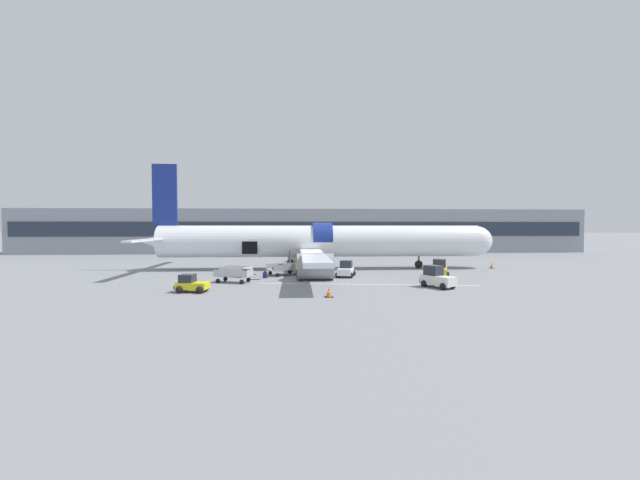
{
  "coord_description": "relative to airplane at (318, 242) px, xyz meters",
  "views": [
    {
      "loc": [
        -2.03,
        -39.82,
        5.03
      ],
      "look_at": [
        0.62,
        2.3,
        3.52
      ],
      "focal_mm": 22.0,
      "sensor_mm": 36.0,
      "label": 1
    }
  ],
  "objects": [
    {
      "name": "ground_plane",
      "position": [
        -0.57,
        -5.85,
        -3.14
      ],
      "size": [
        500.0,
        500.0,
        0.0
      ],
      "primitive_type": "plane",
      "color": "gray"
    },
    {
      "name": "apron_marking_line",
      "position": [
        2.1,
        -12.25,
        -3.14
      ],
      "size": [
        21.75,
        3.19,
        0.01
      ],
      "color": "silver",
      "rests_on": "ground_plane"
    },
    {
      "name": "terminal_strip",
      "position": [
        -0.57,
        32.22,
        0.94
      ],
      "size": [
        105.58,
        13.79,
        8.16
      ],
      "color": "gray",
      "rests_on": "ground_plane"
    },
    {
      "name": "airplane",
      "position": [
        0.0,
        0.0,
        0.0
      ],
      "size": [
        41.09,
        37.05,
        12.06
      ],
      "color": "white",
      "rests_on": "ground_plane"
    },
    {
      "name": "baggage_tug_lead",
      "position": [
        2.38,
        -7.24,
        -2.48
      ],
      "size": [
        2.23,
        2.78,
        1.59
      ],
      "color": "white",
      "rests_on": "ground_plane"
    },
    {
      "name": "baggage_tug_mid",
      "position": [
        8.95,
        -14.46,
        -2.4
      ],
      "size": [
        2.52,
        3.11,
        1.78
      ],
      "color": "silver",
      "rests_on": "ground_plane"
    },
    {
      "name": "baggage_tug_rear",
      "position": [
        -10.52,
        -15.45,
        -2.57
      ],
      "size": [
        2.54,
        1.98,
        1.36
      ],
      "color": "yellow",
      "rests_on": "ground_plane"
    },
    {
      "name": "baggage_tug_spare",
      "position": [
        11.42,
        -8.4,
        -2.4
      ],
      "size": [
        2.49,
        3.11,
        1.78
      ],
      "color": "yellow",
      "rests_on": "ground_plane"
    },
    {
      "name": "baggage_cart_loading",
      "position": [
        -3.7,
        -5.5,
        -2.55
      ],
      "size": [
        4.09,
        3.11,
        1.16
      ],
      "color": "#999BA0",
      "rests_on": "ground_plane"
    },
    {
      "name": "baggage_cart_queued",
      "position": [
        -8.56,
        -6.15,
        -2.63
      ],
      "size": [
        3.85,
        2.7,
        0.99
      ],
      "color": "silver",
      "rests_on": "ground_plane"
    },
    {
      "name": "baggage_cart_empty",
      "position": [
        -8.0,
        -10.6,
        -2.53
      ],
      "size": [
        4.18,
        2.42,
        1.17
      ],
      "color": "#B7BABF",
      "rests_on": "ground_plane"
    },
    {
      "name": "ground_crew_loader_a",
      "position": [
        -0.78,
        -3.42,
        -2.28
      ],
      "size": [
        0.44,
        0.57,
        1.63
      ],
      "color": "black",
      "rests_on": "ground_plane"
    },
    {
      "name": "ground_crew_loader_b",
      "position": [
        -0.34,
        -6.37,
        -2.17
      ],
      "size": [
        0.59,
        0.59,
        1.85
      ],
      "color": "#2D2D33",
      "rests_on": "ground_plane"
    },
    {
      "name": "ground_crew_driver",
      "position": [
        0.7,
        -4.35,
        -2.17
      ],
      "size": [
        0.55,
        0.63,
        1.85
      ],
      "color": "#2D2D33",
      "rests_on": "ground_plane"
    },
    {
      "name": "ground_crew_supervisor",
      "position": [
        -1.21,
        -7.19,
        -2.32
      ],
      "size": [
        0.5,
        0.5,
        1.57
      ],
      "color": "black",
      "rests_on": "ground_plane"
    },
    {
      "name": "ground_crew_helper",
      "position": [
        -2.37,
        -7.87,
        -2.22
      ],
      "size": [
        0.52,
        0.6,
        1.76
      ],
      "color": "black",
      "rests_on": "ground_plane"
    },
    {
      "name": "suitcase_on_tarmac_upright",
      "position": [
        -5.53,
        -7.69,
        -2.87
      ],
      "size": [
        0.45,
        0.37,
        0.65
      ],
      "color": "#1E2347",
      "rests_on": "ground_plane"
    },
    {
      "name": "safety_cone_nose",
      "position": [
        20.74,
        -0.59,
        -2.83
      ],
      "size": [
        0.53,
        0.53,
        0.67
      ],
      "color": "black",
      "rests_on": "ground_plane"
    },
    {
      "name": "safety_cone_engine_left",
      "position": [
        -0.23,
        -18.2,
        -2.81
      ],
      "size": [
        0.59,
        0.59,
        0.71
      ],
      "color": "black",
      "rests_on": "ground_plane"
    },
    {
      "name": "safety_cone_wingtip",
      "position": [
        0.53,
        -8.76,
        -2.82
      ],
      "size": [
        0.61,
        0.61,
        0.7
      ],
      "color": "black",
      "rests_on": "ground_plane"
    }
  ]
}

